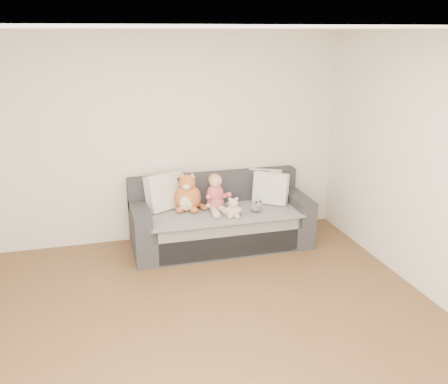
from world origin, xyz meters
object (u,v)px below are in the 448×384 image
object	(u,v)px
teddy_bear	(233,209)
sippy_cup	(238,211)
plush_cat	(188,196)
sofa	(220,221)
toddler	(216,195)

from	to	relation	value
teddy_bear	sippy_cup	bearing A→B (deg)	35.52
plush_cat	teddy_bear	distance (m)	0.62
teddy_bear	sippy_cup	world-z (taller)	teddy_bear
sofa	teddy_bear	world-z (taller)	sofa
sofa	toddler	world-z (taller)	toddler
sofa	toddler	xyz separation A→B (m)	(-0.06, -0.05, 0.36)
toddler	plush_cat	world-z (taller)	plush_cat
sofa	plush_cat	size ratio (longest dim) A/B	4.32
sofa	teddy_bear	distance (m)	0.43
sofa	toddler	bearing A→B (deg)	-142.75
sofa	teddy_bear	xyz separation A→B (m)	(0.07, -0.34, 0.26)
plush_cat	sippy_cup	xyz separation A→B (m)	(0.53, -0.37, -0.12)
toddler	plush_cat	xyz separation A→B (m)	(-0.33, 0.11, -0.01)
teddy_bear	toddler	bearing A→B (deg)	125.13
sippy_cup	sofa	bearing A→B (deg)	114.80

